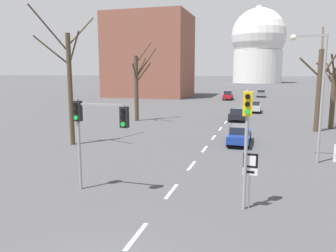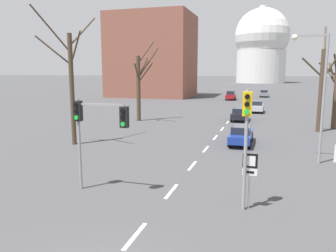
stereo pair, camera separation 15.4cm
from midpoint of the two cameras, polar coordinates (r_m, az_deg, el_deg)
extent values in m
cube|color=silver|center=(12.11, -5.36, -18.49)|extent=(0.16, 2.00, 0.01)
cube|color=silver|center=(15.99, 0.88, -11.28)|extent=(0.16, 2.00, 0.01)
cube|color=silver|center=(20.13, 4.47, -6.89)|extent=(0.16, 2.00, 0.01)
cube|color=silver|center=(24.39, 6.78, -4.01)|extent=(0.16, 2.00, 0.01)
cube|color=silver|center=(28.73, 8.38, -1.98)|extent=(0.16, 2.00, 0.01)
cube|color=silver|center=(33.11, 9.56, -0.49)|extent=(0.16, 2.00, 0.01)
cube|color=silver|center=(37.52, 10.47, 0.66)|extent=(0.16, 2.00, 0.01)
cube|color=silver|center=(41.95, 11.18, 1.56)|extent=(0.16, 2.00, 0.01)
cylinder|color=gray|center=(13.64, 13.65, -4.26)|extent=(0.14, 0.14, 4.99)
cube|color=yellow|center=(13.33, 13.98, 3.77)|extent=(0.36, 0.28, 0.96)
cylinder|color=black|center=(13.13, 13.99, 4.99)|extent=(0.20, 0.06, 0.20)
cylinder|color=black|center=(13.16, 13.94, 3.70)|extent=(0.20, 0.06, 0.20)
cylinder|color=green|center=(13.19, 13.88, 2.41)|extent=(0.20, 0.06, 0.20)
cylinder|color=gray|center=(16.25, -14.89, -3.14)|extent=(0.14, 0.14, 4.42)
cube|color=black|center=(15.98, -15.14, 2.56)|extent=(0.36, 0.28, 0.96)
cylinder|color=black|center=(15.81, -15.51, 3.56)|extent=(0.20, 0.06, 0.20)
cylinder|color=black|center=(15.84, -15.47, 2.49)|extent=(0.20, 0.06, 0.20)
cylinder|color=green|center=(15.88, -15.42, 1.42)|extent=(0.20, 0.06, 0.20)
cube|color=gray|center=(15.35, -11.42, 3.67)|extent=(2.38, 0.10, 0.10)
cube|color=black|center=(14.89, -7.32, 1.55)|extent=(0.36, 0.28, 0.96)
cylinder|color=black|center=(14.70, -7.62, 2.61)|extent=(0.20, 0.06, 0.20)
cylinder|color=black|center=(14.74, -7.59, 1.46)|extent=(0.20, 0.06, 0.20)
cylinder|color=green|center=(14.78, -7.57, 0.32)|extent=(0.20, 0.06, 0.20)
cylinder|color=gray|center=(14.13, 14.29, -9.23)|extent=(0.07, 0.07, 2.42)
cube|color=black|center=(13.87, 14.43, -5.89)|extent=(0.60, 0.03, 0.60)
cube|color=white|center=(13.85, 14.43, -5.91)|extent=(0.42, 0.01, 0.42)
cube|color=white|center=(14.00, 14.35, -7.79)|extent=(0.60, 0.03, 0.28)
cube|color=black|center=(13.98, 14.34, -7.81)|extent=(0.36, 0.01, 0.10)
cylinder|color=gray|center=(22.04, 25.63, 4.05)|extent=(0.16, 0.16, 7.88)
cube|color=gray|center=(21.95, 23.91, 14.21)|extent=(1.85, 0.10, 0.10)
sphere|color=#F2EAC6|center=(21.86, 21.41, 14.18)|extent=(0.36, 0.36, 0.36)
cube|color=maroon|center=(66.97, 10.94, 5.10)|extent=(1.73, 3.98, 0.75)
cube|color=#1E232D|center=(66.72, 10.94, 5.72)|extent=(1.47, 1.91, 0.71)
cylinder|color=black|center=(68.31, 10.36, 4.89)|extent=(0.18, 0.71, 0.71)
cylinder|color=black|center=(68.14, 11.73, 4.84)|extent=(0.18, 0.71, 0.71)
cylinder|color=black|center=(65.86, 10.11, 4.73)|extent=(0.18, 0.71, 0.71)
cylinder|color=black|center=(65.69, 11.53, 4.67)|extent=(0.18, 0.71, 0.71)
cube|color=#B7B7BC|center=(47.41, 15.19, 3.14)|extent=(1.86, 3.90, 0.70)
cube|color=#1E232D|center=(47.16, 15.22, 3.89)|extent=(1.58, 1.87, 0.58)
cylinder|color=black|center=(48.69, 14.19, 2.93)|extent=(0.18, 0.69, 0.69)
cylinder|color=black|center=(48.64, 16.26, 2.83)|extent=(0.18, 0.69, 0.69)
cylinder|color=black|center=(46.29, 14.03, 2.61)|extent=(0.18, 0.69, 0.69)
cylinder|color=black|center=(46.23, 16.21, 2.51)|extent=(0.18, 0.69, 0.69)
cube|color=navy|center=(26.51, 12.76, -1.68)|extent=(1.62, 4.55, 0.58)
cube|color=#1E232D|center=(26.19, 12.77, -0.54)|extent=(1.38, 2.19, 0.57)
cylinder|color=black|center=(28.01, 11.41, -1.64)|extent=(0.18, 0.70, 0.70)
cylinder|color=black|center=(27.91, 14.52, -1.80)|extent=(0.18, 0.70, 0.70)
cylinder|color=black|center=(25.26, 10.77, -2.83)|extent=(0.18, 0.70, 0.70)
cylinder|color=black|center=(25.15, 14.22, -3.01)|extent=(0.18, 0.70, 0.70)
cube|color=black|center=(38.81, 12.51, 1.84)|extent=(1.80, 3.81, 0.65)
cube|color=#1E232D|center=(38.55, 12.52, 2.68)|extent=(1.53, 1.83, 0.53)
cylinder|color=black|center=(40.09, 11.42, 1.65)|extent=(0.18, 0.65, 0.65)
cylinder|color=black|center=(39.97, 13.84, 1.54)|extent=(0.18, 0.65, 0.65)
cylinder|color=black|center=(37.76, 11.06, 1.18)|extent=(0.18, 0.65, 0.65)
cylinder|color=black|center=(37.63, 13.63, 1.06)|extent=(0.18, 0.65, 0.65)
cube|color=slate|center=(76.44, 16.44, 5.39)|extent=(1.79, 4.17, 0.71)
cube|color=#1E232D|center=(76.19, 16.46, 5.85)|extent=(1.52, 2.00, 0.56)
cylinder|color=black|center=(77.77, 15.81, 5.22)|extent=(0.18, 0.68, 0.68)
cylinder|color=black|center=(77.75, 17.07, 5.16)|extent=(0.18, 0.68, 0.68)
cylinder|color=black|center=(75.19, 15.77, 5.08)|extent=(0.18, 0.68, 0.68)
cylinder|color=black|center=(75.17, 17.06, 5.02)|extent=(0.18, 0.68, 0.68)
cylinder|color=#473828|center=(26.29, -16.22, 6.02)|extent=(0.35, 0.35, 8.50)
cylinder|color=#473828|center=(25.19, -15.56, 13.22)|extent=(1.90, 1.67, 2.06)
cylinder|color=#473828|center=(26.41, -19.21, 12.34)|extent=(2.12, 1.42, 2.16)
cylinder|color=#473828|center=(26.23, -19.64, 15.69)|extent=(1.90, 2.02, 3.26)
cylinder|color=#473828|center=(27.44, -14.39, 15.76)|extent=(0.64, 2.92, 2.43)
cylinder|color=#473828|center=(33.91, 25.27, 5.51)|extent=(0.50, 0.50, 7.69)
cylinder|color=#473828|center=(35.23, 25.80, 13.17)|extent=(0.45, 2.63, 2.99)
cylinder|color=#473828|center=(33.68, 27.15, 10.05)|extent=(1.86, 0.87, 3.37)
cylinder|color=#473828|center=(33.50, 23.96, 9.30)|extent=(2.03, 0.72, 1.89)
cylinder|color=#473828|center=(37.90, -5.06, 6.49)|extent=(0.47, 0.47, 7.41)
cylinder|color=#473828|center=(36.92, -5.36, 9.47)|extent=(0.49, 1.97, 1.91)
cylinder|color=#473828|center=(38.30, -3.77, 12.68)|extent=(1.45, 1.59, 2.51)
cylinder|color=#473828|center=(36.61, -3.74, 9.39)|extent=(2.42, 2.04, 2.09)
cylinder|color=#473828|center=(38.11, -3.36, 10.93)|extent=(2.06, 1.49, 3.44)
cylinder|color=#473828|center=(37.93, -4.29, 10.02)|extent=(1.09, 0.71, 2.34)
cylinder|color=#473828|center=(36.39, 27.28, 4.25)|extent=(0.49, 0.49, 6.01)
cylinder|color=#473828|center=(36.06, 26.24, 8.82)|extent=(1.89, 0.37, 1.44)
cylinder|color=#473828|center=(35.72, 27.31, 9.31)|extent=(0.78, 1.23, 2.33)
cylinder|color=#473828|center=(36.97, 26.88, 8.07)|extent=(0.75, 1.63, 2.34)
cylinder|color=#473828|center=(36.96, 26.74, 7.53)|extent=(0.78, 1.64, 1.48)
cylinder|color=silver|center=(171.61, 15.85, 9.89)|extent=(23.62, 23.62, 15.75)
sphere|color=silver|center=(172.47, 16.08, 14.91)|extent=(26.25, 26.25, 26.25)
cylinder|color=silver|center=(174.05, 16.27, 18.77)|extent=(3.15, 3.15, 4.59)
cube|color=brown|center=(75.73, -2.71, 12.11)|extent=(18.00, 14.00, 18.25)
camera|label=1|loc=(0.08, -89.71, 0.05)|focal=35.00mm
camera|label=2|loc=(0.08, 90.29, -0.05)|focal=35.00mm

